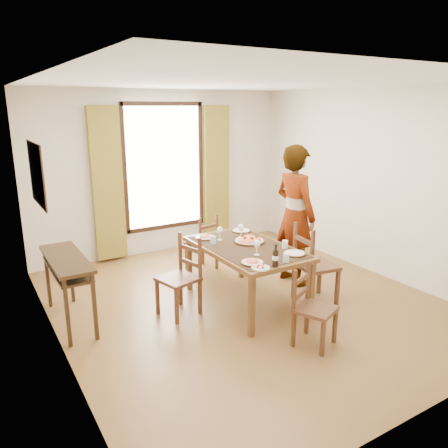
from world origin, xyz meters
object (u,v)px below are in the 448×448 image
dining_table (246,251)px  pasta_platter (249,238)px  console_table (67,267)px  man (295,215)px

dining_table → pasta_platter: pasta_platter is taller
console_table → pasta_platter: bearing=-13.0°
console_table → dining_table: 2.12m
dining_table → man: man is taller
pasta_platter → console_table: bearing=167.0°
console_table → pasta_platter: pasta_platter is taller
console_table → dining_table: (2.03, -0.62, 0.00)m
dining_table → man: 1.04m
console_table → dining_table: bearing=-17.0°
dining_table → pasta_platter: (0.13, 0.12, 0.12)m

